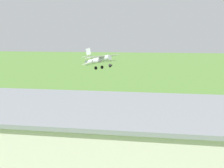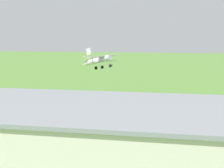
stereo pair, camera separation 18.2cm
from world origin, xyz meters
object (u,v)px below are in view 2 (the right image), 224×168
hangar (137,139)px  person_near_hangar_door (42,116)px  car_orange (8,118)px  biplane (99,60)px  person_beside_truck (30,118)px

hangar → person_near_hangar_door: 21.71m
hangar → car_orange: (21.07, -12.49, -2.42)m
biplane → person_near_hangar_door: biplane is taller
person_beside_truck → hangar: bearing=143.7°
car_orange → person_beside_truck: (-3.39, -0.50, -0.00)m
biplane → car_orange: (10.88, 15.20, -7.87)m
person_beside_truck → person_near_hangar_door: 1.92m
person_beside_truck → person_near_hangar_door: bearing=-139.5°
hangar → biplane: biplane is taller
person_near_hangar_door → biplane: bearing=-114.1°
car_orange → person_near_hangar_door: size_ratio=2.37×
biplane → hangar: bearing=110.2°
hangar → car_orange: 24.61m
biplane → person_beside_truck: (7.48, 14.70, -7.87)m
car_orange → person_beside_truck: size_ratio=2.44×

